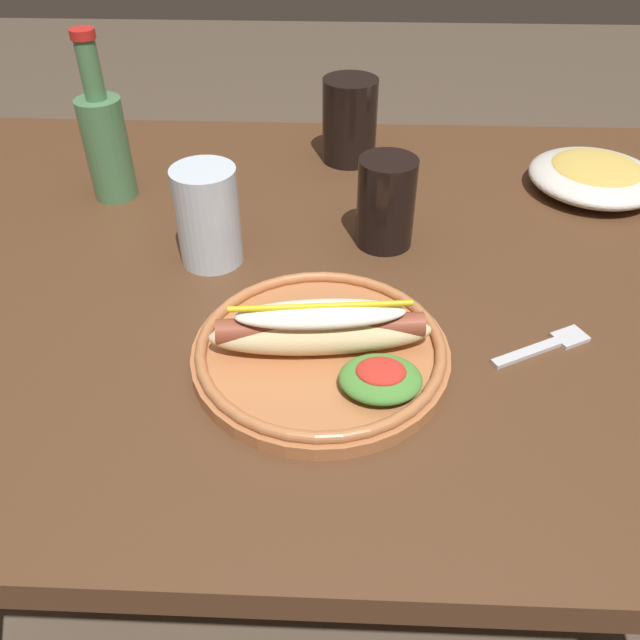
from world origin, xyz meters
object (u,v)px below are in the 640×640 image
object	(u,v)px
water_cup	(206,216)
side_bowl	(593,175)
hot_dog_plate	(322,347)
glass_bottle	(104,140)
extra_cup	(384,203)
fork	(546,345)
soda_cup	(348,121)

from	to	relation	value
water_cup	side_bowl	xyz separation A→B (m)	(0.54, 0.21, -0.04)
hot_dog_plate	glass_bottle	size ratio (longest dim) A/B	1.15
hot_dog_plate	side_bowl	bearing A→B (deg)	45.65
extra_cup	glass_bottle	world-z (taller)	glass_bottle
fork	side_bowl	bearing A→B (deg)	40.08
glass_bottle	side_bowl	xyz separation A→B (m)	(0.71, 0.04, -0.06)
hot_dog_plate	soda_cup	bearing A→B (deg)	87.35
soda_cup	water_cup	world-z (taller)	soda_cup
hot_dog_plate	soda_cup	size ratio (longest dim) A/B	2.08
hot_dog_plate	fork	world-z (taller)	hot_dog_plate
hot_dog_plate	water_cup	distance (m)	0.25
hot_dog_plate	soda_cup	world-z (taller)	soda_cup
glass_bottle	side_bowl	bearing A→B (deg)	3.45
fork	glass_bottle	size ratio (longest dim) A/B	0.49
hot_dog_plate	glass_bottle	bearing A→B (deg)	132.16
fork	water_cup	xyz separation A→B (m)	(-0.39, 0.16, 0.06)
water_cup	side_bowl	world-z (taller)	water_cup
hot_dog_plate	side_bowl	world-z (taller)	hot_dog_plate
water_cup	glass_bottle	xyz separation A→B (m)	(-0.17, 0.16, 0.02)
hot_dog_plate	extra_cup	xyz separation A→B (m)	(0.07, 0.24, 0.04)
hot_dog_plate	fork	distance (m)	0.24
extra_cup	glass_bottle	bearing A→B (deg)	163.60
soda_cup	extra_cup	xyz separation A→B (m)	(0.05, -0.25, -0.01)
extra_cup	side_bowl	xyz separation A→B (m)	(0.32, 0.16, -0.03)
water_cup	fork	bearing A→B (deg)	-21.91
glass_bottle	side_bowl	size ratio (longest dim) A/B	1.23
hot_dog_plate	side_bowl	distance (m)	0.55
water_cup	glass_bottle	distance (m)	0.24
water_cup	extra_cup	size ratio (longest dim) A/B	1.06
hot_dog_plate	fork	size ratio (longest dim) A/B	2.34
soda_cup	water_cup	size ratio (longest dim) A/B	1.04
extra_cup	fork	bearing A→B (deg)	-50.44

